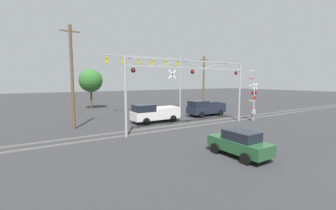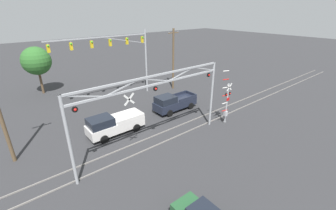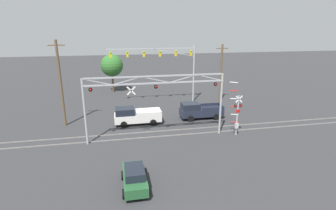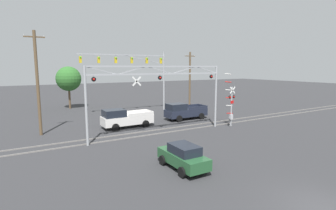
{
  "view_description": "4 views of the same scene",
  "coord_description": "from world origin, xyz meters",
  "px_view_note": "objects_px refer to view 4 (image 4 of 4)",
  "views": [
    {
      "loc": [
        -13.8,
        -1.67,
        4.62
      ],
      "look_at": [
        -2.49,
        16.04,
        2.37
      ],
      "focal_mm": 24.0,
      "sensor_mm": 36.0,
      "label": 1
    },
    {
      "loc": [
        -9.72,
        2.03,
        11.29
      ],
      "look_at": [
        0.39,
        14.44,
        4.37
      ],
      "focal_mm": 24.0,
      "sensor_mm": 36.0,
      "label": 2
    },
    {
      "loc": [
        -3.7,
        -9.34,
        11.22
      ],
      "look_at": [
        1.28,
        15.8,
        3.47
      ],
      "focal_mm": 28.0,
      "sensor_mm": 36.0,
      "label": 3
    },
    {
      "loc": [
        -11.91,
        -6.09,
        6.5
      ],
      "look_at": [
        0.08,
        14.17,
        3.08
      ],
      "focal_mm": 28.0,
      "sensor_mm": 36.0,
      "label": 4
    }
  ],
  "objects_px": {
    "pickup_truck_lead": "(125,118)",
    "traffic_signal_span": "(142,68)",
    "crossing_gantry": "(160,85)",
    "sedan_waiting": "(183,156)",
    "crossing_signal_mast": "(231,107)",
    "utility_pole_right": "(190,80)",
    "utility_pole_left": "(37,82)",
    "background_tree_beyond_span": "(69,79)",
    "pickup_truck_following": "(184,111)"
  },
  "relations": [
    {
      "from": "pickup_truck_lead",
      "to": "traffic_signal_span",
      "type": "bearing_deg",
      "value": 54.04
    },
    {
      "from": "crossing_gantry",
      "to": "sedan_waiting",
      "type": "height_order",
      "value": "crossing_gantry"
    },
    {
      "from": "crossing_signal_mast",
      "to": "traffic_signal_span",
      "type": "bearing_deg",
      "value": 107.69
    },
    {
      "from": "utility_pole_right",
      "to": "traffic_signal_span",
      "type": "bearing_deg",
      "value": 168.43
    },
    {
      "from": "sedan_waiting",
      "to": "pickup_truck_lead",
      "type": "bearing_deg",
      "value": 85.4
    },
    {
      "from": "crossing_gantry",
      "to": "crossing_signal_mast",
      "type": "relative_size",
      "value": 2.39
    },
    {
      "from": "crossing_gantry",
      "to": "utility_pole_left",
      "type": "xyz_separation_m",
      "value": [
        -9.92,
        5.77,
        0.22
      ]
    },
    {
      "from": "traffic_signal_span",
      "to": "utility_pole_right",
      "type": "distance_m",
      "value": 7.69
    },
    {
      "from": "sedan_waiting",
      "to": "background_tree_beyond_span",
      "type": "relative_size",
      "value": 0.59
    },
    {
      "from": "crossing_signal_mast",
      "to": "utility_pole_left",
      "type": "distance_m",
      "value": 19.71
    },
    {
      "from": "pickup_truck_lead",
      "to": "sedan_waiting",
      "type": "distance_m",
      "value": 12.87
    },
    {
      "from": "crossing_signal_mast",
      "to": "utility_pole_left",
      "type": "height_order",
      "value": "utility_pole_left"
    },
    {
      "from": "crossing_signal_mast",
      "to": "pickup_truck_lead",
      "type": "relative_size",
      "value": 1.07
    },
    {
      "from": "pickup_truck_lead",
      "to": "utility_pole_left",
      "type": "xyz_separation_m",
      "value": [
        -8.12,
        1.18,
        4.04
      ]
    },
    {
      "from": "crossing_signal_mast",
      "to": "pickup_truck_following",
      "type": "height_order",
      "value": "crossing_signal_mast"
    },
    {
      "from": "pickup_truck_lead",
      "to": "background_tree_beyond_span",
      "type": "height_order",
      "value": "background_tree_beyond_span"
    },
    {
      "from": "crossing_signal_mast",
      "to": "background_tree_beyond_span",
      "type": "distance_m",
      "value": 25.77
    },
    {
      "from": "crossing_gantry",
      "to": "background_tree_beyond_span",
      "type": "height_order",
      "value": "crossing_gantry"
    },
    {
      "from": "traffic_signal_span",
      "to": "utility_pole_right",
      "type": "relative_size",
      "value": 1.46
    },
    {
      "from": "utility_pole_right",
      "to": "sedan_waiting",
      "type": "bearing_deg",
      "value": -126.22
    },
    {
      "from": "crossing_signal_mast",
      "to": "utility_pole_left",
      "type": "xyz_separation_m",
      "value": [
        -18.37,
        6.54,
        2.87
      ]
    },
    {
      "from": "sedan_waiting",
      "to": "utility_pole_left",
      "type": "xyz_separation_m",
      "value": [
        -7.08,
        14.01,
        4.24
      ]
    },
    {
      "from": "pickup_truck_following",
      "to": "utility_pole_left",
      "type": "height_order",
      "value": "utility_pole_left"
    },
    {
      "from": "crossing_gantry",
      "to": "pickup_truck_following",
      "type": "relative_size",
      "value": 2.62
    },
    {
      "from": "traffic_signal_span",
      "to": "sedan_waiting",
      "type": "bearing_deg",
      "value": -108.35
    },
    {
      "from": "traffic_signal_span",
      "to": "pickup_truck_following",
      "type": "xyz_separation_m",
      "value": [
        2.1,
        -7.7,
        -5.3
      ]
    },
    {
      "from": "crossing_signal_mast",
      "to": "utility_pole_right",
      "type": "bearing_deg",
      "value": 76.0
    },
    {
      "from": "pickup_truck_following",
      "to": "sedan_waiting",
      "type": "height_order",
      "value": "pickup_truck_following"
    },
    {
      "from": "background_tree_beyond_span",
      "to": "traffic_signal_span",
      "type": "bearing_deg",
      "value": -45.29
    },
    {
      "from": "crossing_gantry",
      "to": "sedan_waiting",
      "type": "bearing_deg",
      "value": -109.01
    },
    {
      "from": "crossing_signal_mast",
      "to": "traffic_signal_span",
      "type": "distance_m",
      "value": 14.8
    },
    {
      "from": "pickup_truck_lead",
      "to": "sedan_waiting",
      "type": "bearing_deg",
      "value": -94.6
    },
    {
      "from": "crossing_signal_mast",
      "to": "utility_pole_right",
      "type": "relative_size",
      "value": 0.67
    },
    {
      "from": "crossing_gantry",
      "to": "sedan_waiting",
      "type": "xyz_separation_m",
      "value": [
        -2.84,
        -8.23,
        -4.02
      ]
    },
    {
      "from": "sedan_waiting",
      "to": "background_tree_beyond_span",
      "type": "distance_m",
      "value": 29.94
    },
    {
      "from": "crossing_signal_mast",
      "to": "background_tree_beyond_span",
      "type": "relative_size",
      "value": 0.89
    },
    {
      "from": "background_tree_beyond_span",
      "to": "pickup_truck_lead",
      "type": "bearing_deg",
      "value": -81.15
    },
    {
      "from": "traffic_signal_span",
      "to": "pickup_truck_lead",
      "type": "xyz_separation_m",
      "value": [
        -5.93,
        -8.18,
        -5.3
      ]
    },
    {
      "from": "crossing_gantry",
      "to": "utility_pole_left",
      "type": "distance_m",
      "value": 11.48
    },
    {
      "from": "traffic_signal_span",
      "to": "pickup_truck_lead",
      "type": "relative_size",
      "value": 2.32
    },
    {
      "from": "pickup_truck_following",
      "to": "background_tree_beyond_span",
      "type": "height_order",
      "value": "background_tree_beyond_span"
    },
    {
      "from": "pickup_truck_following",
      "to": "utility_pole_left",
      "type": "xyz_separation_m",
      "value": [
        -16.16,
        0.7,
        4.04
      ]
    },
    {
      "from": "pickup_truck_following",
      "to": "background_tree_beyond_span",
      "type": "bearing_deg",
      "value": 123.1
    },
    {
      "from": "sedan_waiting",
      "to": "utility_pole_left",
      "type": "distance_m",
      "value": 16.26
    },
    {
      "from": "background_tree_beyond_span",
      "to": "pickup_truck_following",
      "type": "bearing_deg",
      "value": -56.9
    },
    {
      "from": "pickup_truck_lead",
      "to": "background_tree_beyond_span",
      "type": "xyz_separation_m",
      "value": [
        -2.62,
        16.82,
        3.65
      ]
    },
    {
      "from": "traffic_signal_span",
      "to": "utility_pole_left",
      "type": "bearing_deg",
      "value": -153.51
    },
    {
      "from": "traffic_signal_span",
      "to": "sedan_waiting",
      "type": "distance_m",
      "value": 22.81
    },
    {
      "from": "pickup_truck_lead",
      "to": "pickup_truck_following",
      "type": "bearing_deg",
      "value": 3.39
    },
    {
      "from": "crossing_gantry",
      "to": "traffic_signal_span",
      "type": "distance_m",
      "value": 13.51
    }
  ]
}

